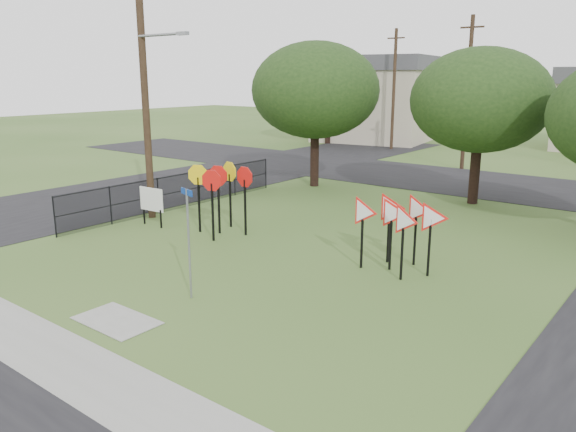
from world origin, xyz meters
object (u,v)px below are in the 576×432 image
object	(u,v)px
street_name_sign	(189,236)
stop_sign_cluster	(221,183)
info_board	(151,201)
yield_sign_cluster	(399,216)

from	to	relation	value
street_name_sign	stop_sign_cluster	world-z (taller)	street_name_sign
info_board	street_name_sign	bearing A→B (deg)	-31.53
street_name_sign	stop_sign_cluster	xyz separation A→B (m)	(-3.67, 4.86, 0.21)
street_name_sign	info_board	distance (m)	7.65
stop_sign_cluster	yield_sign_cluster	size ratio (longest dim) A/B	0.89
yield_sign_cluster	info_board	world-z (taller)	yield_sign_cluster
street_name_sign	info_board	world-z (taller)	street_name_sign
yield_sign_cluster	info_board	bearing A→B (deg)	-172.84
yield_sign_cluster	info_board	distance (m)	9.76
stop_sign_cluster	info_board	size ratio (longest dim) A/B	1.69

